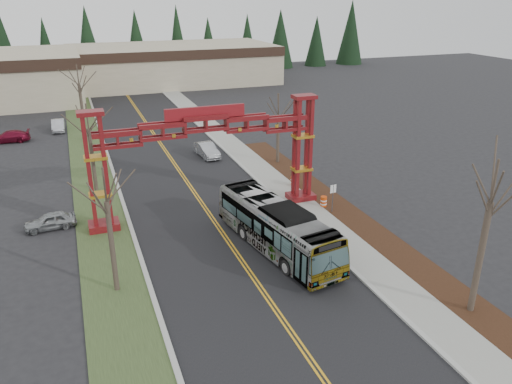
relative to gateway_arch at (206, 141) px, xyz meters
name	(u,v)px	position (x,y,z in m)	size (l,w,h in m)	color
ground	(310,359)	(0.00, -18.00, -5.98)	(200.00, 200.00, 0.00)	black
road	(189,184)	(0.00, 7.00, -5.97)	(12.00, 110.00, 0.02)	black
lane_line_left	(187,184)	(-0.12, 7.00, -5.96)	(0.12, 100.00, 0.01)	gold
lane_line_right	(190,184)	(0.12, 7.00, -5.96)	(0.12, 100.00, 0.01)	gold
curb_right	(252,175)	(6.15, 7.00, -5.91)	(0.30, 110.00, 0.15)	#AFAFAA
sidewalk_right	(266,174)	(7.60, 7.00, -5.91)	(2.60, 110.00, 0.14)	gray
landscape_strip	(376,236)	(10.20, -8.00, -5.92)	(2.60, 50.00, 0.12)	black
grass_median	(98,195)	(-8.00, 7.00, -5.94)	(4.00, 110.00, 0.08)	#324321
curb_left	(120,192)	(-6.15, 7.00, -5.91)	(0.30, 110.00, 0.15)	#AFAFAA
gateway_arch	(206,141)	(0.00, 0.00, 0.00)	(18.20, 1.60, 8.90)	#580B16
retail_building_east	(172,64)	(10.00, 61.95, -2.47)	(38.00, 20.30, 7.00)	tan
conifer_treeline	(112,44)	(0.25, 74.00, 0.50)	(116.10, 5.60, 13.00)	black
transit_bus	(277,227)	(2.75, -7.23, -4.32)	(2.80, 11.96, 3.33)	#ABADB3
silver_sedan	(207,150)	(3.76, 14.37, -5.25)	(1.56, 4.46, 1.47)	#A5A8AD
parked_car_near_a	(50,221)	(-11.71, 1.54, -5.36)	(1.48, 3.68, 1.25)	#909597
parked_car_mid_a	(9,137)	(-16.41, 27.80, -5.31)	(1.87, 4.61, 1.34)	maroon
parked_car_far_a	(58,125)	(-11.00, 31.29, -5.28)	(1.49, 4.26, 1.40)	#B7B9C0
bare_tree_median_near	(107,202)	(-8.00, -8.66, -0.35)	(3.03, 3.03, 7.68)	#382D26
bare_tree_median_mid	(89,129)	(-8.00, 8.39, -0.42)	(3.26, 3.26, 7.75)	#382D26
bare_tree_median_far	(79,85)	(-8.00, 25.10, 0.58)	(3.38, 3.38, 8.84)	#382D26
bare_tree_right_near	(490,203)	(10.00, -17.60, 0.48)	(3.49, 3.49, 8.82)	#382D26
bare_tree_right_far	(278,115)	(10.00, 9.78, -0.94)	(3.15, 3.15, 7.14)	#382D26
street_sign	(333,193)	(9.19, -3.28, -4.26)	(0.54, 0.12, 2.39)	#3F3F44
barrel_south	(324,202)	(9.08, -2.05, -5.50)	(0.52, 0.52, 0.97)	#DC430C
barrel_mid	(295,183)	(8.75, 2.75, -5.50)	(0.52, 0.52, 0.96)	#DC430C
barrel_north	(293,181)	(8.82, 3.28, -5.53)	(0.49, 0.49, 0.91)	#DC430C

